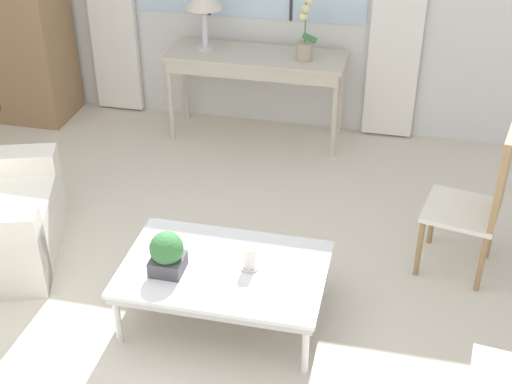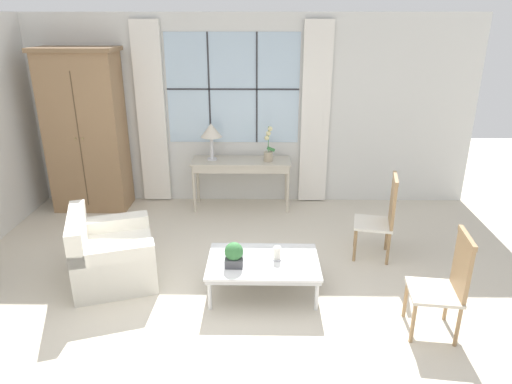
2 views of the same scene
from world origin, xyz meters
The scene contains 7 objects.
ground_plane centered at (0.00, 0.00, 0.00)m, with size 14.00×14.00×0.00m, color beige.
console_table centered at (0.12, 2.69, 0.66)m, with size 1.46×0.50×0.75m.
potted_orchid centered at (0.52, 2.65, 0.93)m, with size 0.17×0.13×0.52m.
side_chair_wooden centered at (1.87, 1.17, 0.57)m, with size 0.52×0.52×1.04m.
coffee_table centered at (0.45, 0.39, 0.33)m, with size 1.16×0.77×0.37m.
potted_plant_small centered at (0.16, 0.29, 0.49)m, with size 0.19×0.19×0.25m.
pillar_candle centered at (0.60, 0.41, 0.44)m, with size 0.10×0.10×0.16m.
Camera 1 is at (1.33, -2.69, 2.86)m, focal length 50.00 mm.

